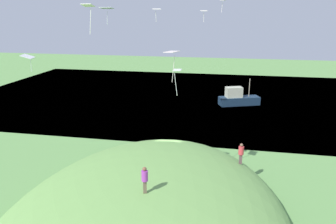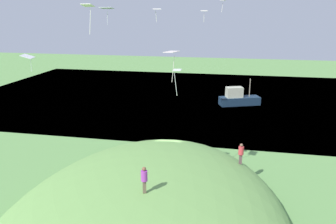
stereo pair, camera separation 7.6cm
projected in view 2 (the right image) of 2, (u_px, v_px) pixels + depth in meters
name	position (u px, v px, depth m)	size (l,w,h in m)	color
ground_plane	(169.00, 162.00, 32.71)	(160.00, 160.00, 0.00)	#61944D
lake_water	(198.00, 97.00, 58.50)	(45.63, 80.00, 0.40)	#30536B
boat_on_lake	(238.00, 99.00, 52.79)	(4.15, 6.69, 4.20)	#172A3F
person_with_child	(144.00, 177.00, 20.12)	(0.49, 0.49, 1.76)	brown
person_near_shore	(241.00, 151.00, 27.50)	(0.52, 0.52, 1.85)	brown
kite_0	(177.00, 72.00, 25.56)	(0.92, 0.67, 2.01)	silver
kite_1	(223.00, 2.00, 33.86)	(0.75, 0.62, 1.19)	white
kite_2	(157.00, 10.00, 38.09)	(0.92, 1.11, 1.52)	white
kite_3	(88.00, 8.00, 20.00)	(0.64, 0.83, 1.80)	white
kite_4	(204.00, 11.00, 34.29)	(0.69, 0.82, 1.20)	silver
kite_5	(28.00, 57.00, 25.02)	(1.36, 1.09, 1.35)	white
kite_6	(172.00, 53.00, 23.12)	(1.31, 1.10, 2.25)	silver
kite_8	(107.00, 9.00, 29.62)	(0.87, 1.22, 1.50)	white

